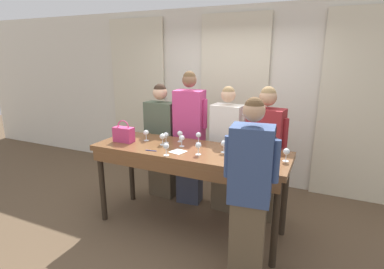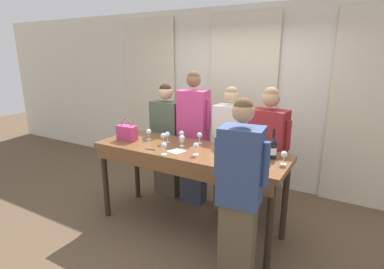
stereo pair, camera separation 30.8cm
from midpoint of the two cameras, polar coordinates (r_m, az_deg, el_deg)
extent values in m
plane|color=brown|center=(3.91, -2.85, -17.08)|extent=(18.00, 18.00, 0.00)
cube|color=silver|center=(4.96, 6.26, 7.14)|extent=(12.00, 0.06, 2.80)
cube|color=beige|center=(5.75, -11.71, 7.45)|extent=(1.11, 0.03, 2.69)
cube|color=beige|center=(4.90, 6.00, 6.40)|extent=(1.11, 0.03, 2.69)
cube|color=beige|center=(4.66, 27.90, 4.26)|extent=(1.11, 0.03, 2.69)
cube|color=brown|center=(3.48, -3.06, -3.23)|extent=(2.29, 0.77, 0.06)
cube|color=brown|center=(3.21, -6.11, -6.67)|extent=(2.20, 0.03, 0.12)
cylinder|color=#2D2319|center=(4.03, -18.88, -9.20)|extent=(0.07, 0.07, 0.95)
cylinder|color=#2D2319|center=(3.11, 12.77, -16.42)|extent=(0.07, 0.07, 0.95)
cylinder|color=#2D2319|center=(4.46, -13.45, -6.41)|extent=(0.07, 0.07, 0.95)
cylinder|color=#2D2319|center=(3.64, 14.88, -11.57)|extent=(0.07, 0.07, 0.95)
cylinder|color=black|center=(3.27, 12.77, -2.50)|extent=(0.08, 0.08, 0.19)
cone|color=black|center=(3.24, 12.89, -0.54)|extent=(0.08, 0.08, 0.05)
cylinder|color=black|center=(3.22, 12.95, 0.60)|extent=(0.03, 0.03, 0.09)
cylinder|color=white|center=(3.28, 12.76, -2.65)|extent=(0.08, 0.08, 0.07)
cube|color=#C63870|center=(3.85, -15.14, -0.03)|extent=(0.26, 0.12, 0.18)
torus|color=#C63870|center=(3.82, -15.24, 1.40)|extent=(0.17, 0.01, 0.17)
cylinder|color=white|center=(3.76, -4.66, -1.34)|extent=(0.06, 0.06, 0.00)
cylinder|color=white|center=(3.75, -4.67, -0.78)|extent=(0.01, 0.01, 0.07)
sphere|color=white|center=(3.73, -4.69, 0.17)|extent=(0.07, 0.07, 0.07)
cylinder|color=white|center=(3.35, 5.78, -3.43)|extent=(0.06, 0.06, 0.00)
cylinder|color=white|center=(3.34, 5.80, -2.81)|extent=(0.01, 0.01, 0.07)
sphere|color=white|center=(3.32, 5.83, -1.75)|extent=(0.07, 0.07, 0.07)
cylinder|color=white|center=(3.56, -4.44, -2.26)|extent=(0.06, 0.06, 0.00)
cylinder|color=white|center=(3.55, -4.45, -1.67)|extent=(0.01, 0.01, 0.07)
sphere|color=white|center=(3.53, -4.48, -0.67)|extent=(0.07, 0.07, 0.07)
cylinder|color=white|center=(3.18, 10.18, -4.64)|extent=(0.06, 0.06, 0.00)
cylinder|color=white|center=(3.16, 10.21, -4.00)|extent=(0.01, 0.01, 0.07)
sphere|color=white|center=(3.14, 10.27, -2.89)|extent=(0.07, 0.07, 0.07)
sphere|color=maroon|center=(3.15, 10.26, -3.04)|extent=(0.04, 0.04, 0.04)
cylinder|color=white|center=(3.68, -1.17, -1.64)|extent=(0.06, 0.06, 0.00)
cylinder|color=white|center=(3.67, -1.17, -1.07)|extent=(0.01, 0.01, 0.07)
sphere|color=white|center=(3.65, -1.17, -0.10)|extent=(0.07, 0.07, 0.07)
cylinder|color=white|center=(3.64, -8.10, -1.97)|extent=(0.06, 0.06, 0.00)
cylinder|color=white|center=(3.63, -8.12, -1.40)|extent=(0.01, 0.01, 0.07)
sphere|color=white|center=(3.61, -8.16, -0.42)|extent=(0.07, 0.07, 0.07)
cylinder|color=white|center=(3.26, -1.49, -3.86)|extent=(0.06, 0.06, 0.00)
cylinder|color=white|center=(3.25, -1.50, -3.22)|extent=(0.01, 0.01, 0.07)
sphere|color=white|center=(3.23, -1.51, -2.14)|extent=(0.07, 0.07, 0.07)
sphere|color=maroon|center=(3.24, -1.51, -2.28)|extent=(0.04, 0.04, 0.04)
cylinder|color=white|center=(3.34, 3.40, -3.42)|extent=(0.06, 0.06, 0.00)
cylinder|color=white|center=(3.33, 3.41, -2.80)|extent=(0.01, 0.01, 0.07)
sphere|color=white|center=(3.31, 3.43, -1.74)|extent=(0.07, 0.07, 0.07)
cylinder|color=white|center=(3.86, -10.98, -1.14)|extent=(0.06, 0.06, 0.00)
cylinder|color=white|center=(3.84, -11.01, -0.59)|extent=(0.01, 0.01, 0.07)
sphere|color=white|center=(3.83, -11.05, 0.33)|extent=(0.07, 0.07, 0.07)
cylinder|color=white|center=(3.27, -7.62, -3.96)|extent=(0.06, 0.06, 0.00)
cylinder|color=white|center=(3.26, -7.64, -3.33)|extent=(0.01, 0.01, 0.07)
sphere|color=white|center=(3.24, -7.68, -2.25)|extent=(0.07, 0.07, 0.07)
sphere|color=maroon|center=(3.24, -7.67, -2.39)|extent=(0.04, 0.04, 0.04)
cylinder|color=white|center=(3.17, 14.78, -4.95)|extent=(0.06, 0.06, 0.00)
cylinder|color=white|center=(3.16, 14.82, -4.30)|extent=(0.01, 0.01, 0.07)
sphere|color=white|center=(3.14, 14.90, -3.19)|extent=(0.07, 0.07, 0.07)
cylinder|color=white|center=(3.71, -7.33, -1.62)|extent=(0.06, 0.06, 0.00)
cylinder|color=white|center=(3.70, -7.35, -1.05)|extent=(0.01, 0.01, 0.07)
sphere|color=white|center=(3.68, -7.38, -0.09)|extent=(0.07, 0.07, 0.07)
sphere|color=maroon|center=(3.69, -7.37, -0.22)|extent=(0.04, 0.04, 0.04)
cube|color=white|center=(3.37, -5.30, -3.30)|extent=(0.19, 0.19, 0.00)
cylinder|color=#193399|center=(3.44, -10.38, -3.06)|extent=(0.13, 0.03, 0.01)
cube|color=brown|center=(4.53, -7.65, -6.83)|extent=(0.39, 0.20, 0.79)
cube|color=#4C5B47|center=(4.32, -7.98, 1.97)|extent=(0.46, 0.24, 0.63)
sphere|color=#DBAD89|center=(4.24, -8.21, 7.89)|extent=(0.20, 0.20, 0.20)
sphere|color=#332319|center=(4.24, -8.22, 8.36)|extent=(0.18, 0.18, 0.18)
cylinder|color=#4C5B47|center=(4.17, -5.24, 2.25)|extent=(0.07, 0.07, 0.35)
cylinder|color=#4C5B47|center=(4.45, -10.60, 2.88)|extent=(0.07, 0.07, 0.35)
cube|color=#383D51|center=(4.30, -2.53, -7.17)|extent=(0.35, 0.26, 0.90)
cube|color=#C63D7A|center=(4.07, -2.66, 3.41)|extent=(0.41, 0.31, 0.71)
sphere|color=brown|center=(4.00, -2.74, 10.31)|extent=(0.19, 0.19, 0.19)
sphere|color=brown|center=(3.99, -2.75, 10.80)|extent=(0.17, 0.17, 0.17)
cylinder|color=#C63D7A|center=(3.98, 0.21, 3.96)|extent=(0.08, 0.08, 0.39)
cylinder|color=#C63D7A|center=(4.14, -5.44, 4.32)|extent=(0.08, 0.08, 0.39)
cube|color=brown|center=(4.12, 4.27, -8.92)|extent=(0.35, 0.24, 0.81)
cube|color=silver|center=(3.88, 4.48, 0.94)|extent=(0.41, 0.28, 0.64)
sphere|color=#DBAD89|center=(3.80, 4.62, 7.48)|extent=(0.18, 0.18, 0.18)
sphere|color=#93754C|center=(3.79, 4.63, 7.96)|extent=(0.16, 0.16, 0.16)
cylinder|color=silver|center=(3.79, 7.50, 1.24)|extent=(0.08, 0.08, 0.35)
cylinder|color=silver|center=(3.96, 1.63, 1.99)|extent=(0.08, 0.08, 0.35)
cube|color=brown|center=(4.00, 11.04, -10.02)|extent=(0.39, 0.27, 0.81)
cube|color=maroon|center=(3.75, 11.60, 0.04)|extent=(0.45, 0.31, 0.64)
sphere|color=tan|center=(3.66, 11.98, 6.97)|extent=(0.21, 0.21, 0.21)
sphere|color=#93754C|center=(3.65, 12.01, 7.54)|extent=(0.18, 0.18, 0.18)
cylinder|color=maroon|center=(3.67, 15.06, 0.26)|extent=(0.08, 0.08, 0.35)
cylinder|color=maroon|center=(3.82, 8.35, 1.21)|extent=(0.08, 0.08, 0.35)
cube|color=brown|center=(2.91, 7.25, -19.85)|extent=(0.32, 0.26, 0.85)
cube|color=#334775|center=(2.55, 7.81, -5.75)|extent=(0.38, 0.30, 0.67)
sphere|color=tan|center=(2.42, 8.20, 4.48)|extent=(0.18, 0.18, 0.18)
sphere|color=brown|center=(2.42, 8.23, 5.21)|extent=(0.16, 0.16, 0.16)
cylinder|color=#334775|center=(2.57, 3.51, -4.26)|extent=(0.08, 0.08, 0.37)
cylinder|color=#334775|center=(2.51, 12.30, -5.09)|extent=(0.08, 0.08, 0.37)
camera|label=1|loc=(0.15, -92.52, -0.68)|focal=28.00mm
camera|label=2|loc=(0.15, 87.48, 0.68)|focal=28.00mm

